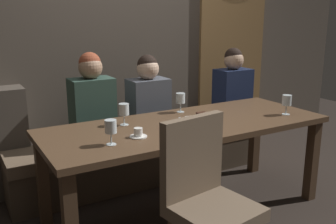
# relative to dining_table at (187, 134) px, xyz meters

# --- Properties ---
(ground) EXTENTS (9.00, 9.00, 0.00)m
(ground) POSITION_rel_dining_table_xyz_m (0.00, 0.00, -0.65)
(ground) COLOR black
(back_wall_tiled) EXTENTS (6.00, 0.12, 3.00)m
(back_wall_tiled) POSITION_rel_dining_table_xyz_m (0.00, 1.22, 0.85)
(back_wall_tiled) COLOR brown
(back_wall_tiled) RESTS_ON ground
(arched_door) EXTENTS (0.90, 0.05, 2.55)m
(arched_door) POSITION_rel_dining_table_xyz_m (1.35, 1.15, 0.71)
(arched_door) COLOR olive
(arched_door) RESTS_ON ground
(dining_table) EXTENTS (2.20, 0.84, 0.74)m
(dining_table) POSITION_rel_dining_table_xyz_m (0.00, 0.00, 0.00)
(dining_table) COLOR #493422
(dining_table) RESTS_ON ground
(banquette_bench) EXTENTS (2.50, 0.44, 0.45)m
(banquette_bench) POSITION_rel_dining_table_xyz_m (0.00, 0.70, -0.42)
(banquette_bench) COLOR #4A3C2E
(banquette_bench) RESTS_ON ground
(chair_near_side) EXTENTS (0.50, 0.50, 0.98)m
(chair_near_side) POSITION_rel_dining_table_xyz_m (-0.34, -0.72, -0.09)
(chair_near_side) COLOR brown
(chair_near_side) RESTS_ON ground
(diner_redhead) EXTENTS (0.36, 0.24, 0.79)m
(diner_redhead) POSITION_rel_dining_table_xyz_m (-0.50, 0.72, 0.17)
(diner_redhead) COLOR #2D473D
(diner_redhead) RESTS_ON banquette_bench
(diner_bearded) EXTENTS (0.36, 0.24, 0.74)m
(diner_bearded) POSITION_rel_dining_table_xyz_m (0.03, 0.71, 0.15)
(diner_bearded) COLOR #4C515B
(diner_bearded) RESTS_ON banquette_bench
(diner_far_end) EXTENTS (0.36, 0.24, 0.76)m
(diner_far_end) POSITION_rel_dining_table_xyz_m (1.02, 0.71, 0.16)
(diner_far_end) COLOR #192342
(diner_far_end) RESTS_ON banquette_bench
(wine_glass_end_left) EXTENTS (0.08, 0.08, 0.16)m
(wine_glass_end_left) POSITION_rel_dining_table_xyz_m (-0.44, 0.19, 0.20)
(wine_glass_end_left) COLOR silver
(wine_glass_end_left) RESTS_ON dining_table
(wine_glass_near_left) EXTENTS (0.08, 0.08, 0.16)m
(wine_glass_near_left) POSITION_rel_dining_table_xyz_m (-0.69, -0.18, 0.20)
(wine_glass_near_left) COLOR silver
(wine_glass_near_left) RESTS_ON dining_table
(wine_glass_center_back) EXTENTS (0.08, 0.08, 0.16)m
(wine_glass_center_back) POSITION_rel_dining_table_xyz_m (0.84, -0.20, 0.20)
(wine_glass_center_back) COLOR silver
(wine_glass_center_back) RESTS_ON dining_table
(wine_glass_near_right) EXTENTS (0.08, 0.08, 0.16)m
(wine_glass_near_right) POSITION_rel_dining_table_xyz_m (0.13, 0.30, 0.20)
(wine_glass_near_right) COLOR silver
(wine_glass_near_right) RESTS_ON dining_table
(espresso_cup) EXTENTS (0.12, 0.12, 0.06)m
(espresso_cup) POSITION_rel_dining_table_xyz_m (-0.48, -0.13, 0.11)
(espresso_cup) COLOR white
(espresso_cup) RESTS_ON dining_table
(dessert_plate) EXTENTS (0.19, 0.19, 0.05)m
(dessert_plate) POSITION_rel_dining_table_xyz_m (0.16, 0.04, 0.10)
(dessert_plate) COLOR white
(dessert_plate) RESTS_ON dining_table
(fork_on_table) EXTENTS (0.02, 0.17, 0.01)m
(fork_on_table) POSITION_rel_dining_table_xyz_m (0.02, 0.06, 0.09)
(fork_on_table) COLOR silver
(fork_on_table) RESTS_ON dining_table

